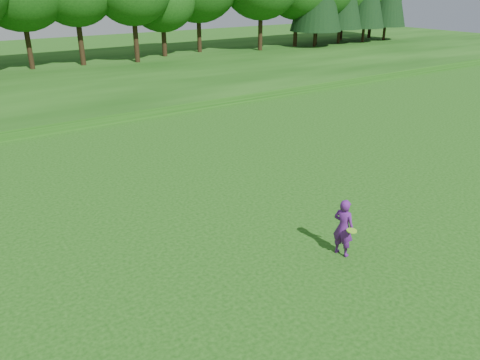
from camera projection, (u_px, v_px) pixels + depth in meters
ground at (327, 299)px, 12.26m from camera, size 140.00×140.00×0.00m
berm at (32, 81)px, 37.99m from camera, size 130.00×30.00×0.60m
walking_path at (87, 124)px, 27.45m from camera, size 130.00×1.60×0.04m
woman at (343, 228)px, 13.92m from camera, size 0.59×0.93×1.82m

